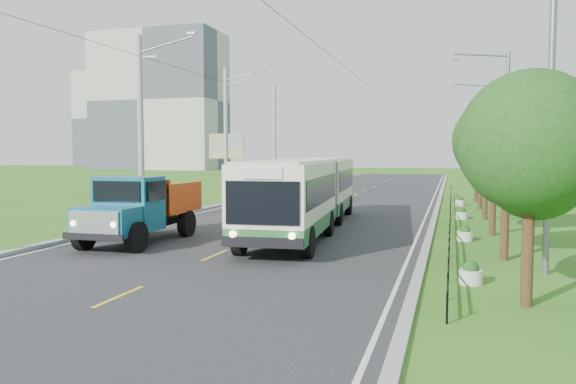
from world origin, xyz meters
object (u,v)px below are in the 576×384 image
at_px(tree_third, 495,145).
at_px(planter_front, 471,274).
at_px(pole_near, 141,126).
at_px(dump_truck, 141,205).
at_px(pole_far, 275,138).
at_px(billboard_left, 227,150).
at_px(pole_mid, 226,134).
at_px(streetlight_far, 488,137).
at_px(bus, 307,189).
at_px(streetlight_mid, 503,129).
at_px(tree_front, 532,150).
at_px(planter_near, 465,234).
at_px(tree_back, 478,153).
at_px(planter_mid, 462,214).
at_px(billboard_right, 523,126).
at_px(tree_fourth, 487,154).
at_px(tree_second, 508,157).
at_px(tree_fifth, 482,150).
at_px(planter_far, 460,202).
at_px(streetlight_near, 544,111).

xyz_separation_m(tree_third, planter_front, (-1.26, -10.14, -3.70)).
distance_m(pole_near, dump_truck, 8.99).
bearing_deg(pole_far, billboard_left, -97.83).
bearing_deg(pole_mid, streetlight_far, 20.32).
bearing_deg(bus, streetlight_mid, 32.16).
height_order(tree_front, planter_near, tree_front).
bearing_deg(tree_front, billboard_left, 124.79).
relative_size(planter_front, dump_truck, 0.10).
height_order(tree_back, planter_near, tree_back).
height_order(tree_front, streetlight_mid, streetlight_mid).
bearing_deg(planter_mid, billboard_left, 151.08).
xyz_separation_m(planter_mid, billboard_right, (3.70, 6.00, 5.06)).
height_order(tree_front, tree_back, tree_front).
bearing_deg(pole_near, tree_third, -2.71).
bearing_deg(billboard_left, pole_near, -85.28).
xyz_separation_m(pole_far, dump_truck, (4.17, -31.12, -3.55)).
height_order(pole_far, planter_mid, pole_far).
xyz_separation_m(streetlight_mid, billboard_right, (1.66, 6.00, 0.44)).
height_order(tree_fourth, streetlight_mid, streetlight_mid).
height_order(tree_second, dump_truck, tree_second).
height_order(tree_second, bus, tree_second).
bearing_deg(tree_front, pole_far, 116.18).
relative_size(tree_fourth, billboard_right, 0.74).
distance_m(pole_near, tree_fifth, 21.31).
height_order(pole_near, tree_back, pole_near).
relative_size(pole_mid, pole_far, 1.00).
distance_m(pole_near, tree_third, 18.17).
xyz_separation_m(tree_back, planter_far, (-1.26, -4.14, -3.37)).
distance_m(pole_near, planter_near, 17.79).
xyz_separation_m(pole_far, bus, (9.80, -25.78, -3.13)).
bearing_deg(streetlight_mid, tree_second, -93.79).
height_order(pole_far, tree_fourth, pole_far).
relative_size(tree_front, dump_truck, 0.86).
relative_size(pole_far, tree_front, 1.79).
bearing_deg(planter_mid, pole_mid, 157.46).
height_order(planter_front, planter_near, same).
xyz_separation_m(pole_near, tree_second, (18.12, -6.86, -1.57)).
bearing_deg(tree_front, planter_far, 92.78).
bearing_deg(tree_second, tree_third, 90.00).
bearing_deg(streetlight_far, tree_fifth, -95.71).
relative_size(tree_front, streetlight_mid, 0.62).
xyz_separation_m(pole_mid, planter_mid, (16.86, -7.00, -4.81)).
bearing_deg(tree_front, billboard_right, 84.15).
relative_size(tree_second, planter_mid, 7.91).
relative_size(pole_far, bus, 0.58).
bearing_deg(tree_fifth, streetlight_near, -87.77).
distance_m(streetlight_near, planter_far, 22.57).
height_order(streetlight_near, planter_far, streetlight_near).
bearing_deg(planter_near, bus, 170.24).
relative_size(billboard_right, dump_truck, 1.12).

